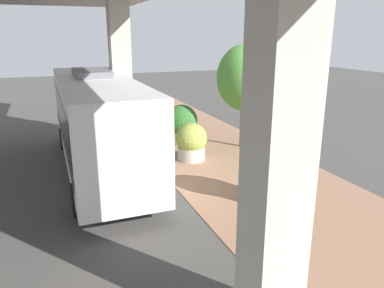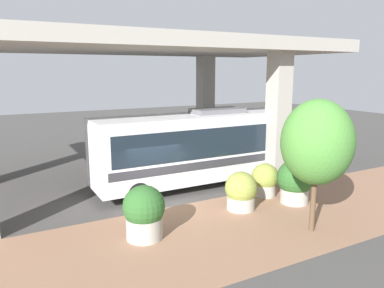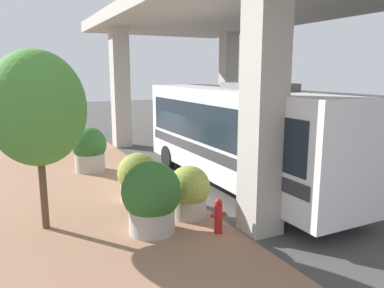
% 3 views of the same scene
% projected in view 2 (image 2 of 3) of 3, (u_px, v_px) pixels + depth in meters
% --- Properties ---
extents(ground_plane, '(80.00, 80.00, 0.00)m').
position_uv_depth(ground_plane, '(163.00, 209.00, 15.54)').
color(ground_plane, '#474442').
rests_on(ground_plane, ground).
extents(sidewalk_strip, '(6.00, 40.00, 0.02)m').
position_uv_depth(sidewalk_strip, '(198.00, 236.00, 12.96)').
color(sidewalk_strip, '#936B51').
rests_on(sidewalk_strip, ground).
extents(overpass, '(9.40, 20.95, 7.14)m').
position_uv_depth(overpass, '(126.00, 57.00, 17.76)').
color(overpass, '#ADA89E').
rests_on(overpass, ground).
extents(bus, '(2.71, 10.43, 3.80)m').
position_uv_depth(bus, '(199.00, 145.00, 18.36)').
color(bus, silver).
rests_on(bus, ground).
extents(fire_hydrant, '(0.43, 0.21, 0.96)m').
position_uv_depth(fire_hydrant, '(285.00, 181.00, 17.85)').
color(fire_hydrant, '#B21919').
rests_on(fire_hydrant, ground).
extents(planter_front, '(1.44, 1.44, 1.88)m').
position_uv_depth(planter_front, '(144.00, 212.00, 12.62)').
color(planter_front, '#ADA89E').
rests_on(planter_front, ground).
extents(planter_middle, '(1.23, 1.23, 1.52)m').
position_uv_depth(planter_middle, '(265.00, 180.00, 16.99)').
color(planter_middle, '#ADA89E').
rests_on(planter_middle, ground).
extents(planter_back, '(1.55, 1.55, 1.91)m').
position_uv_depth(planter_back, '(295.00, 181.00, 16.06)').
color(planter_back, '#ADA89E').
rests_on(planter_back, ground).
extents(planter_extra, '(1.32, 1.32, 1.60)m').
position_uv_depth(planter_extra, '(241.00, 191.00, 15.32)').
color(planter_extra, '#ADA89E').
rests_on(planter_extra, ground).
extents(street_tree_near, '(2.47, 2.47, 4.72)m').
position_uv_depth(street_tree_near, '(317.00, 142.00, 12.78)').
color(street_tree_near, brown).
rests_on(street_tree_near, ground).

